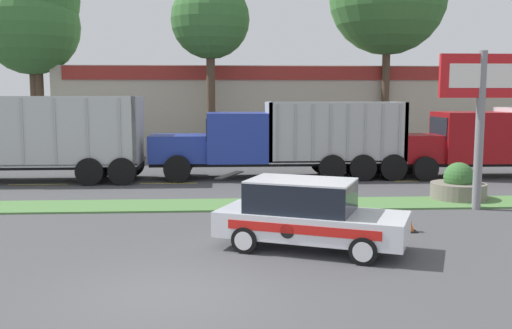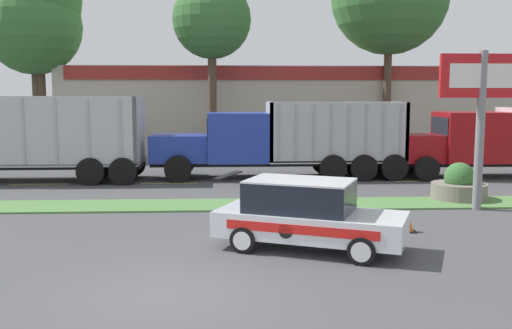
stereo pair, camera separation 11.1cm
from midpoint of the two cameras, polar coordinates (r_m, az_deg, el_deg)
The scene contains 15 objects.
ground_plane at distance 11.04m, azimuth -8.67°, elevation -12.63°, with size 600.00×600.00×0.00m, color #474749.
grass_verge at distance 19.16m, azimuth -6.16°, elevation -4.07°, with size 120.00×2.04×0.06m, color #517F42.
centre_line_3 at distance 25.30m, azimuth -20.77°, elevation -1.85°, with size 2.40×0.14×0.01m, color yellow.
centre_line_4 at distance 24.20m, azimuth -8.50°, elevation -1.85°, with size 2.40×0.14×0.01m, color yellow.
centre_line_5 at distance 24.27m, azimuth 4.30°, elevation -1.77°, with size 2.40×0.14×0.01m, color yellow.
centre_line_6 at distance 25.52m, azimuth 16.42°, elevation -1.60°, with size 2.40×0.14×0.01m, color yellow.
dump_truck_lead at distance 25.32m, azimuth 0.77°, elevation 2.12°, with size 11.19×2.72×3.41m.
dump_truck_trail at distance 28.01m, azimuth 23.76°, elevation 1.97°, with size 11.96×2.63×3.44m.
rally_car at distance 13.75m, azimuth 5.31°, elevation -4.96°, with size 4.82×3.43×1.71m.
store_sign_post at distance 19.53m, azimuth 21.79°, elevation 6.26°, with size 2.75×0.28×5.07m.
stone_planter at distance 21.29m, azimuth 19.78°, elevation -2.11°, with size 1.91×1.91×1.34m.
traffic_cone at distance 16.06m, azimuth 15.04°, elevation -5.49°, with size 0.47×0.47×0.59m.
store_building_backdrop at distance 40.50m, azimuth 2.88°, elevation 5.60°, with size 28.55×12.10×5.43m.
tree_behind_left at distance 33.25m, azimuth -4.36°, elevation 14.95°, with size 4.45×4.45×11.25m.
tree_behind_right at distance 36.86m, azimuth -21.37°, elevation 13.62°, with size 5.66×5.66×11.93m.
Camera 2 is at (1.15, -10.35, 3.69)m, focal length 40.00 mm.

